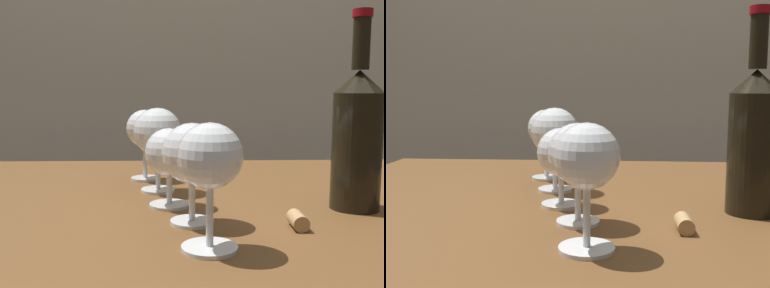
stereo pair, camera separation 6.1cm
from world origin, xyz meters
TOP-DOWN VIEW (x-y plane):
  - back_wall at (0.00, 1.07)m, footprint 5.00×0.08m
  - dining_table at (0.00, 0.00)m, footprint 1.14×0.78m
  - wine_glass_port at (-0.04, -0.26)m, footprint 0.08×0.08m
  - wine_glass_chardonnay at (-0.05, -0.16)m, footprint 0.08×0.08m
  - wine_glass_amber at (-0.09, -0.07)m, footprint 0.08×0.08m
  - wine_glass_white at (-0.11, 0.04)m, footprint 0.09×0.09m
  - wine_glass_cabernet at (-0.14, 0.15)m, footprint 0.08×0.08m
  - wine_bottle at (0.20, -0.09)m, footprint 0.08×0.08m
  - cork at (0.09, -0.19)m, footprint 0.02×0.04m

SIDE VIEW (x-z plane):
  - dining_table at x=0.00m, z-range 0.27..1.04m
  - cork at x=0.09m, z-range 0.77..0.79m
  - wine_glass_amber at x=-0.09m, z-range 0.79..0.91m
  - wine_glass_chardonnay at x=-0.05m, z-range 0.79..0.93m
  - wine_glass_cabernet at x=-0.14m, z-range 0.80..0.94m
  - wine_glass_port at x=-0.04m, z-range 0.80..0.95m
  - wine_glass_white at x=-0.11m, z-range 0.80..0.95m
  - wine_bottle at x=0.20m, z-range 0.73..1.04m
  - back_wall at x=0.00m, z-range 0.00..2.60m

